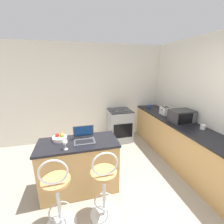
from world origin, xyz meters
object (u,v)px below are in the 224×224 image
(bar_stool_near, at_px, (58,196))
(mug_blue, at_px, (149,106))
(wine_glass_short, at_px, (65,142))
(fruit_bowl, at_px, (60,138))
(toaster, at_px, (165,111))
(stove_range, at_px, (120,125))
(mug_white, at_px, (203,127))
(bar_stool_far, at_px, (104,186))
(laptop, at_px, (84,137))
(microwave, at_px, (182,116))

(bar_stool_near, distance_m, mug_blue, 3.28)
(wine_glass_short, relative_size, fruit_bowl, 0.65)
(bar_stool_near, xyz_separation_m, toaster, (2.43, 1.51, 0.47))
(toaster, height_order, stove_range, toaster)
(toaster, bearing_deg, mug_white, -81.34)
(bar_stool_far, relative_size, laptop, 3.26)
(laptop, bearing_deg, mug_white, -2.95)
(laptop, height_order, mug_white, laptop)
(bar_stool_near, height_order, microwave, microwave)
(fruit_bowl, relative_size, mug_white, 2.18)
(bar_stool_near, bearing_deg, stove_range, 55.84)
(mug_blue, height_order, fruit_bowl, fruit_bowl)
(toaster, bearing_deg, fruit_bowl, -162.33)
(laptop, bearing_deg, toaster, 23.12)
(bar_stool_near, height_order, laptop, laptop)
(microwave, relative_size, stove_range, 0.52)
(bar_stool_far, distance_m, wine_glass_short, 0.79)
(laptop, bearing_deg, bar_stool_far, -73.44)
(stove_range, height_order, wine_glass_short, wine_glass_short)
(stove_range, height_order, mug_blue, mug_blue)
(laptop, bearing_deg, fruit_bowl, 164.69)
(bar_stool_near, distance_m, microwave, 2.67)
(mug_white, bearing_deg, toaster, 98.66)
(bar_stool_near, relative_size, wine_glass_short, 7.14)
(toaster, relative_size, mug_white, 2.35)
(laptop, distance_m, stove_range, 1.93)
(bar_stool_far, xyz_separation_m, wine_glass_short, (-0.47, 0.42, 0.48))
(toaster, bearing_deg, microwave, -88.87)
(bar_stool_near, bearing_deg, wine_glass_short, 75.02)
(fruit_bowl, bearing_deg, bar_stool_near, -91.23)
(mug_blue, bearing_deg, bar_stool_near, -136.84)
(wine_glass_short, bearing_deg, toaster, 25.19)
(toaster, bearing_deg, stove_range, 145.91)
(laptop, bearing_deg, stove_range, 54.72)
(bar_stool_near, bearing_deg, fruit_bowl, 88.77)
(stove_range, distance_m, mug_white, 2.04)
(bar_stool_near, distance_m, toaster, 2.90)
(microwave, height_order, stove_range, microwave)
(laptop, relative_size, mug_white, 3.10)
(fruit_bowl, bearing_deg, wine_glass_short, -73.29)
(mug_blue, relative_size, fruit_bowl, 0.41)
(laptop, bearing_deg, bar_stool_near, -121.36)
(bar_stool_near, bearing_deg, microwave, 21.27)
(mug_white, bearing_deg, mug_blue, 96.88)
(mug_blue, xyz_separation_m, mug_white, (0.21, -1.70, 0.00))
(wine_glass_short, bearing_deg, microwave, 12.83)
(stove_range, bearing_deg, toaster, -34.09)
(fruit_bowl, bearing_deg, toaster, 17.67)
(microwave, bearing_deg, fruit_bowl, -175.07)
(bar_stool_near, xyz_separation_m, bar_stool_far, (0.58, 0.00, 0.00))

